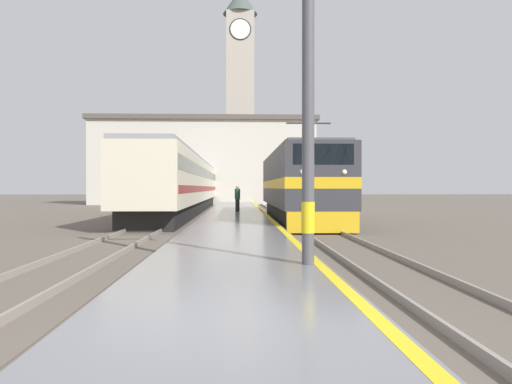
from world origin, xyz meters
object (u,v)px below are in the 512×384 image
passenger_train (191,184)px  person_on_platform (237,198)px  catenary_mast (312,59)px  clock_tower (240,90)px  locomotive_train (298,185)px

passenger_train → person_on_platform: bearing=-69.7°
person_on_platform → catenary_mast: bearing=-86.2°
clock_tower → person_on_platform: bearing=-90.6°
locomotive_train → passenger_train: (-7.01, 14.52, 0.15)m
clock_tower → locomotive_train: bearing=-86.2°
locomotive_train → catenary_mast: catenary_mast is taller
passenger_train → clock_tower: bearing=81.5°
catenary_mast → person_on_platform: 21.52m
catenary_mast → person_on_platform: catenary_mast is taller
person_on_platform → clock_tower: bearing=89.4°
passenger_train → person_on_platform: passenger_train is taller
locomotive_train → passenger_train: locomotive_train is taller
passenger_train → catenary_mast: size_ratio=5.51×
catenary_mast → person_on_platform: (-1.42, 21.25, -3.09)m
locomotive_train → catenary_mast: bearing=-96.1°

